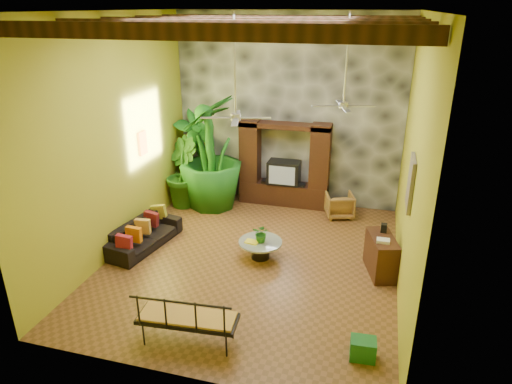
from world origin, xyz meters
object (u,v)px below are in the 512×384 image
(tall_plant_b, at_px, (181,172))
(coffee_table, at_px, (260,247))
(ceiling_fan_front, at_px, (235,106))
(wicker_armchair, at_px, (339,205))
(iron_bench, at_px, (186,317))
(side_console, at_px, (381,255))
(sofa, at_px, (144,235))
(ceiling_fan_back, at_px, (344,95))
(tall_plant_a, at_px, (198,153))
(tall_plant_c, at_px, (211,153))
(entertainment_center, at_px, (284,170))
(green_bin, at_px, (363,349))

(tall_plant_b, height_order, coffee_table, tall_plant_b)
(ceiling_fan_front, xyz_separation_m, wicker_armchair, (1.77, 3.10, -3.09))
(iron_bench, bearing_deg, side_console, 41.57)
(sofa, height_order, iron_bench, iron_bench)
(ceiling_fan_back, distance_m, tall_plant_a, 5.01)
(wicker_armchair, height_order, tall_plant_a, tall_plant_a)
(wicker_armchair, height_order, iron_bench, iron_bench)
(tall_plant_c, height_order, side_console, tall_plant_c)
(iron_bench, bearing_deg, tall_plant_c, 101.73)
(sofa, xyz_separation_m, wicker_armchair, (4.11, 2.78, 0.03))
(ceiling_fan_front, xyz_separation_m, side_console, (2.85, 0.60, -3.00))
(tall_plant_b, xyz_separation_m, iron_bench, (2.36, -5.18, -0.41))
(entertainment_center, bearing_deg, coffee_table, -87.35)
(entertainment_center, height_order, sofa, entertainment_center)
(ceiling_fan_front, relative_size, tall_plant_c, 0.62)
(ceiling_fan_front, bearing_deg, side_console, 11.88)
(tall_plant_a, bearing_deg, coffee_table, -49.17)
(coffee_table, bearing_deg, green_bin, -47.58)
(wicker_armchair, relative_size, tall_plant_a, 0.28)
(wicker_armchair, bearing_deg, entertainment_center, -32.98)
(sofa, bearing_deg, coffee_table, -75.38)
(tall_plant_c, distance_m, green_bin, 6.63)
(sofa, xyz_separation_m, green_bin, (4.99, -2.33, -0.11))
(tall_plant_b, bearing_deg, side_console, -21.88)
(ceiling_fan_front, height_order, iron_bench, ceiling_fan_front)
(ceiling_fan_back, height_order, green_bin, ceiling_fan_back)
(tall_plant_c, height_order, coffee_table, tall_plant_c)
(ceiling_fan_front, bearing_deg, green_bin, -37.08)
(ceiling_fan_back, distance_m, coffee_table, 3.63)
(tall_plant_c, relative_size, coffee_table, 3.21)
(coffee_table, relative_size, side_console, 0.93)
(tall_plant_a, relative_size, tall_plant_c, 0.82)
(ceiling_fan_front, bearing_deg, iron_bench, -92.17)
(tall_plant_b, relative_size, coffee_table, 2.00)
(entertainment_center, xyz_separation_m, side_console, (2.65, -2.94, -0.56))
(tall_plant_b, xyz_separation_m, coffee_table, (2.79, -2.20, -0.68))
(sofa, relative_size, tall_plant_b, 1.04)
(wicker_armchair, bearing_deg, side_console, 96.00)
(tall_plant_b, height_order, green_bin, tall_plant_b)
(ceiling_fan_back, relative_size, coffee_table, 1.98)
(sofa, bearing_deg, tall_plant_a, 9.15)
(ceiling_fan_back, bearing_deg, entertainment_center, 129.57)
(tall_plant_c, relative_size, green_bin, 7.68)
(tall_plant_c, bearing_deg, ceiling_fan_back, -20.28)
(tall_plant_c, relative_size, side_console, 2.99)
(wicker_armchair, xyz_separation_m, side_console, (1.08, -2.50, 0.09))
(tall_plant_b, bearing_deg, tall_plant_c, 9.86)
(tall_plant_b, bearing_deg, sofa, -87.36)
(wicker_armchair, height_order, green_bin, wicker_armchair)
(coffee_table, bearing_deg, tall_plant_a, 130.83)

